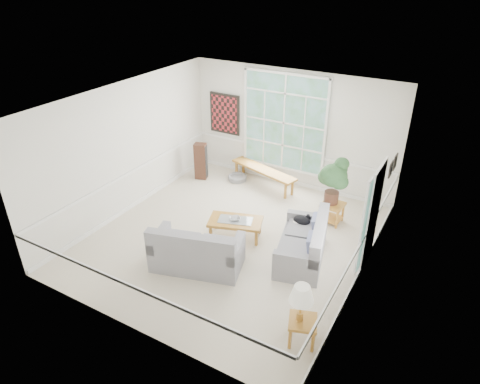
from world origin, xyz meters
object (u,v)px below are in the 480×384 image
object	(u,v)px
loveseat_front	(197,246)
end_table	(332,213)
loveseat_right	(302,240)
side_table	(302,331)
coffee_table	(235,228)

from	to	relation	value
loveseat_front	end_table	distance (m)	3.30
loveseat_right	side_table	size ratio (longest dim) A/B	3.73
loveseat_right	loveseat_front	distance (m)	2.04
side_table	loveseat_right	bearing A→B (deg)	112.89
loveseat_right	loveseat_front	size ratio (longest dim) A/B	0.96
loveseat_front	loveseat_right	bearing A→B (deg)	19.49
loveseat_front	coffee_table	distance (m)	1.25
loveseat_right	coffee_table	size ratio (longest dim) A/B	1.46
end_table	side_table	distance (m)	3.64
coffee_table	end_table	distance (m)	2.25
loveseat_right	coffee_table	bearing A→B (deg)	165.51
loveseat_front	end_table	size ratio (longest dim) A/B	3.57
loveseat_front	coffee_table	bearing A→B (deg)	66.97
coffee_table	end_table	xyz separation A→B (m)	(1.60, 1.59, 0.03)
loveseat_right	end_table	distance (m)	1.62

